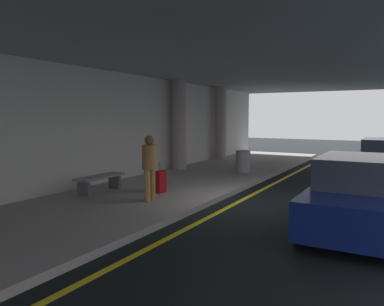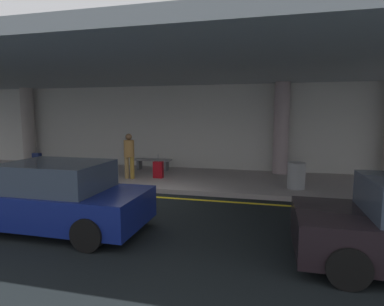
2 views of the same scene
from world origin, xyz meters
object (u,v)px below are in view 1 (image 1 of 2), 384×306
Objects in this scene: support_column_center at (220,123)px; suitcase_upright_secondary at (160,182)px; support_column_left_mid at (179,125)px; car_navy at (361,195)px; traveler_with_luggage at (150,164)px; trash_bin_steel at (243,161)px; bench_metal at (100,180)px.

suitcase_upright_secondary is (-8.48, -2.11, -1.51)m from support_column_center.
suitcase_upright_secondary is (-4.48, -2.11, -1.51)m from support_column_left_mid.
support_column_center reaches higher than car_navy.
suitcase_upright_secondary is at bearing 84.80° from car_navy.
support_column_center is 0.89× the size of car_navy.
car_navy is at bearing -123.99° from support_column_left_mid.
support_column_left_mid is 8.97m from car_navy.
support_column_center is 2.17× the size of traveler_with_luggage.
bench_metal is at bearing 160.09° from trash_bin_steel.
support_column_left_mid is 6.07m from traveler_with_luggage.
traveler_with_luggage is at bearing 178.28° from trash_bin_steel.
car_navy is at bearing -109.08° from suitcase_upright_secondary.
trash_bin_steel is at bearing 41.11° from car_navy.
support_column_left_mid is 4.29× the size of trash_bin_steel.
support_column_left_mid is 5.17m from suitcase_upright_secondary.
car_navy reaches higher than trash_bin_steel.
support_column_left_mid is 1.00× the size of support_column_center.
support_column_center is 4.06× the size of suitcase_upright_secondary.
car_navy is (-8.96, -7.36, -1.26)m from support_column_center.
support_column_center is 9.83m from traveler_with_luggage.
car_navy is (-4.96, -7.36, -1.26)m from support_column_left_mid.
car_navy is 2.56× the size of bench_metal.
trash_bin_steel is (4.92, -0.55, 0.11)m from suitcase_upright_secondary.
trash_bin_steel reaches higher than bench_metal.
traveler_with_luggage is at bearing -95.89° from bench_metal.
traveler_with_luggage is 1.25m from suitcase_upright_secondary.
support_column_center is at bearing 3.63° from bench_metal.
trash_bin_steel is at bearing -20.22° from suitcase_upright_secondary.
bench_metal is (-9.28, -0.59, -1.47)m from support_column_center.
support_column_left_mid and support_column_center have the same top height.
support_column_left_mid is at bearing 56.09° from car_navy.
bench_metal is at bearing 104.11° from suitcase_upright_secondary.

